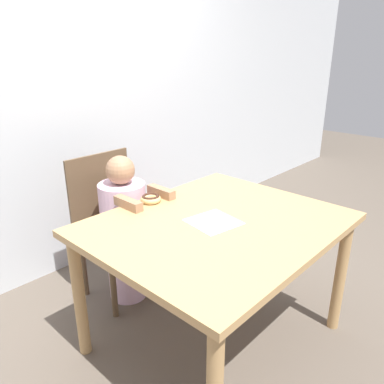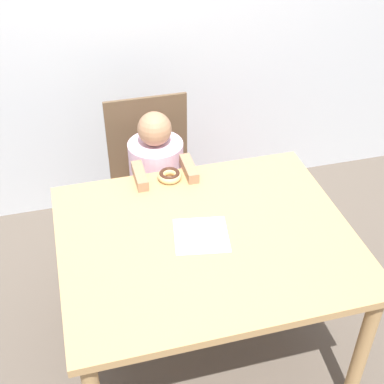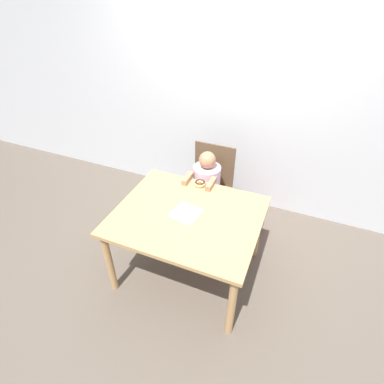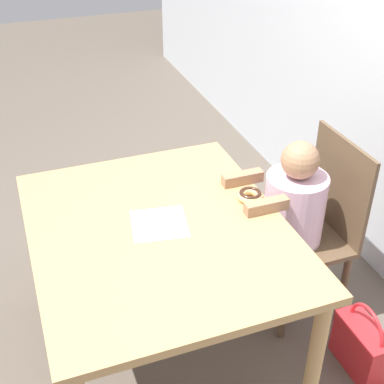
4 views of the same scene
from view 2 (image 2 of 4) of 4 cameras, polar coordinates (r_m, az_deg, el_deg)
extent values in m
plane|color=brown|center=(2.70, 1.31, -15.98)|extent=(12.00, 12.00, 0.00)
cube|color=silver|center=(3.02, -5.47, 19.48)|extent=(8.00, 0.05, 2.50)
cube|color=tan|center=(2.19, 1.56, -5.06)|extent=(1.19, 0.99, 0.03)
cylinder|color=tan|center=(2.36, 17.65, -15.89)|extent=(0.06, 0.06, 0.67)
cylinder|color=tan|center=(2.70, -12.29, -6.46)|extent=(0.06, 0.06, 0.67)
cylinder|color=tan|center=(2.88, 9.33, -2.74)|extent=(0.06, 0.06, 0.67)
cube|color=brown|center=(2.88, -3.85, -0.12)|extent=(0.44, 0.38, 0.03)
cube|color=brown|center=(2.89, -4.79, 5.89)|extent=(0.44, 0.02, 0.47)
cylinder|color=brown|center=(2.88, -6.66, -5.96)|extent=(0.04, 0.04, 0.41)
cylinder|color=brown|center=(2.93, 0.51, -4.73)|extent=(0.04, 0.04, 0.41)
cylinder|color=brown|center=(3.12, -7.62, -2.10)|extent=(0.04, 0.04, 0.41)
cylinder|color=brown|center=(3.17, -0.99, -1.03)|extent=(0.04, 0.04, 0.41)
cylinder|color=silver|center=(2.97, -3.50, -3.78)|extent=(0.23, 0.23, 0.43)
cylinder|color=silver|center=(2.74, -3.80, 2.25)|extent=(0.28, 0.28, 0.33)
sphere|color=#997051|center=(2.60, -4.02, 6.74)|extent=(0.17, 0.17, 0.17)
cube|color=#997051|center=(2.47, -5.58, 1.72)|extent=(0.05, 0.19, 0.05)
cube|color=#997051|center=(2.51, -0.31, 2.53)|extent=(0.05, 0.19, 0.05)
torus|color=#DBB270|center=(2.48, -2.41, 1.73)|extent=(0.11, 0.11, 0.04)
torus|color=#381E14|center=(2.47, -2.42, 1.97)|extent=(0.10, 0.10, 0.02)
cube|color=white|center=(2.18, 0.99, -4.63)|extent=(0.25, 0.25, 0.00)
cube|color=red|center=(3.22, 4.19, -2.22)|extent=(0.28, 0.13, 0.24)
torus|color=red|center=(3.15, 4.29, -0.51)|extent=(0.22, 0.02, 0.22)
camera|label=1|loc=(1.18, -55.23, -18.08)|focal=35.00mm
camera|label=3|loc=(1.24, 88.85, 10.97)|focal=28.00mm
camera|label=4|loc=(2.38, 51.84, 19.82)|focal=50.00mm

